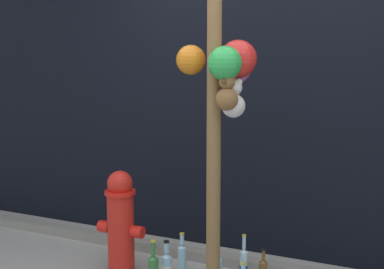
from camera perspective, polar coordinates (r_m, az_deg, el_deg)
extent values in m
cube|color=black|center=(4.19, 7.83, 10.75)|extent=(10.00, 0.20, 3.57)
cube|color=gray|center=(4.05, 5.37, -14.29)|extent=(8.00, 0.12, 0.08)
cylinder|color=olive|center=(3.28, 2.47, 4.38)|extent=(0.09, 0.09, 2.74)
sphere|color=green|center=(3.17, 3.77, 8.13)|extent=(0.22, 0.22, 0.22)
sphere|color=#D66BB2|center=(3.34, 4.66, 7.83)|extent=(0.26, 0.26, 0.26)
sphere|color=orange|center=(3.37, -0.12, 8.51)|extent=(0.20, 0.20, 0.20)
sphere|color=red|center=(3.27, 5.26, 8.58)|extent=(0.25, 0.25, 0.25)
sphere|color=brown|center=(3.17, 3.99, 4.04)|extent=(0.15, 0.15, 0.15)
sphere|color=brown|center=(3.16, 4.01, 6.06)|extent=(0.10, 0.10, 0.10)
sphere|color=brown|center=(3.18, 3.44, 6.64)|extent=(0.04, 0.04, 0.04)
sphere|color=brown|center=(3.15, 4.60, 6.62)|extent=(0.04, 0.04, 0.04)
sphere|color=brown|center=(3.12, 3.71, 6.04)|extent=(0.04, 0.04, 0.04)
sphere|color=silver|center=(3.24, 4.76, 3.29)|extent=(0.15, 0.15, 0.15)
sphere|color=silver|center=(3.23, 4.78, 5.38)|extent=(0.11, 0.11, 0.11)
sphere|color=silver|center=(3.24, 4.19, 5.99)|extent=(0.04, 0.04, 0.04)
sphere|color=silver|center=(3.22, 5.40, 5.96)|extent=(0.04, 0.04, 0.04)
sphere|color=#9D9992|center=(3.19, 4.48, 5.35)|extent=(0.04, 0.04, 0.04)
cylinder|color=red|center=(3.91, -8.12, -11.07)|extent=(0.20, 0.20, 0.61)
cylinder|color=red|center=(3.82, -8.21, -6.54)|extent=(0.23, 0.23, 0.03)
sphere|color=red|center=(3.80, -8.23, -5.55)|extent=(0.19, 0.19, 0.19)
cylinder|color=red|center=(3.98, -9.92, -10.31)|extent=(0.09, 0.09, 0.09)
cylinder|color=red|center=(3.82, -6.26, -10.99)|extent=(0.09, 0.09, 0.09)
cylinder|color=#93CCE0|center=(3.85, -1.14, -14.34)|extent=(0.07, 0.07, 0.22)
cone|color=#93CCE0|center=(3.81, -1.15, -12.60)|extent=(0.07, 0.07, 0.03)
cylinder|color=#93CCE0|center=(3.79, -1.15, -11.88)|extent=(0.03, 0.03, 0.07)
cylinder|color=gold|center=(3.77, -1.15, -11.26)|extent=(0.04, 0.04, 0.01)
cone|color=#93CCE0|center=(3.65, -2.93, -13.56)|extent=(0.08, 0.08, 0.03)
cylinder|color=#93CCE0|center=(3.63, -2.93, -12.78)|extent=(0.04, 0.04, 0.08)
cylinder|color=silver|center=(3.69, -2.91, -15.07)|extent=(0.08, 0.08, 0.06)
cylinder|color=black|center=(3.61, -2.94, -12.12)|extent=(0.04, 0.04, 0.01)
cone|color=brown|center=(3.63, 8.15, -14.08)|extent=(0.06, 0.06, 0.02)
cylinder|color=brown|center=(3.61, 8.16, -13.47)|extent=(0.02, 0.02, 0.06)
cylinder|color=black|center=(3.60, 8.17, -12.93)|extent=(0.03, 0.03, 0.01)
cylinder|color=#B2DBEA|center=(3.71, 5.91, -15.02)|extent=(0.06, 0.06, 0.25)
cone|color=#B2DBEA|center=(3.66, 5.94, -13.04)|extent=(0.06, 0.06, 0.02)
cylinder|color=#B2DBEA|center=(3.64, 5.96, -12.18)|extent=(0.03, 0.03, 0.09)
cylinder|color=gold|center=(3.62, 5.97, -11.40)|extent=(0.03, 0.03, 0.01)
cone|color=#337038|center=(3.56, -4.46, -13.76)|extent=(0.07, 0.07, 0.03)
cylinder|color=#337038|center=(3.53, -4.47, -12.84)|extent=(0.03, 0.03, 0.09)
cylinder|color=gold|center=(3.52, -4.48, -12.04)|extent=(0.04, 0.04, 0.01)
cone|color=#93CCE0|center=(3.70, 2.97, -13.78)|extent=(0.07, 0.07, 0.03)
cylinder|color=#93CCE0|center=(3.68, 2.98, -12.92)|extent=(0.03, 0.03, 0.09)
cylinder|color=black|center=(3.66, 2.98, -12.16)|extent=(0.03, 0.03, 0.01)
cylinder|color=#93CCE0|center=(3.21, 5.86, -15.04)|extent=(0.03, 0.03, 0.06)
cylinder|color=gold|center=(3.20, 5.87, -14.45)|extent=(0.03, 0.03, 0.01)
cube|color=#8C99B2|center=(4.16, 0.22, -14.21)|extent=(0.08, 0.10, 0.01)
cube|color=tan|center=(4.29, -2.72, -13.54)|extent=(0.15, 0.15, 0.01)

